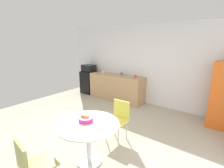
# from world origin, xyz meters

# --- Properties ---
(ground_plane) EXTENTS (6.00, 6.00, 0.00)m
(ground_plane) POSITION_xyz_m (0.00, 0.00, 0.00)
(ground_plane) COLOR #B2A893
(wall_back) EXTENTS (6.00, 0.10, 2.60)m
(wall_back) POSITION_xyz_m (0.00, 3.00, 1.30)
(wall_back) COLOR silver
(wall_back) RESTS_ON ground_plane
(counter_block) EXTENTS (2.06, 0.60, 0.90)m
(counter_block) POSITION_xyz_m (-0.69, 2.65, 0.45)
(counter_block) COLOR tan
(counter_block) RESTS_ON ground_plane
(mini_fridge) EXTENTS (0.54, 0.54, 0.89)m
(mini_fridge) POSITION_xyz_m (-2.07, 2.65, 0.44)
(mini_fridge) COLOR black
(mini_fridge) RESTS_ON ground_plane
(microwave) EXTENTS (0.48, 0.38, 0.26)m
(microwave) POSITION_xyz_m (-2.07, 2.65, 1.02)
(microwave) COLOR black
(microwave) RESTS_ON mini_fridge
(round_table) EXTENTS (1.05, 1.05, 0.74)m
(round_table) POSITION_xyz_m (0.86, -0.30, 0.59)
(round_table) COLOR silver
(round_table) RESTS_ON ground_plane
(chair_yellow) EXTENTS (0.43, 0.43, 0.83)m
(chair_yellow) POSITION_xyz_m (0.83, 0.64, 0.52)
(chair_yellow) COLOR silver
(chair_yellow) RESTS_ON ground_plane
(chair_olive) EXTENTS (0.47, 0.47, 0.83)m
(chair_olive) POSITION_xyz_m (0.73, -1.23, 0.52)
(chair_olive) COLOR silver
(chair_olive) RESTS_ON ground_plane
(fruit_bowl) EXTENTS (0.26, 0.26, 0.11)m
(fruit_bowl) POSITION_xyz_m (0.78, -0.27, 0.78)
(fruit_bowl) COLOR #D8338C
(fruit_bowl) RESTS_ON round_table
(mug_white) EXTENTS (0.13, 0.08, 0.09)m
(mug_white) POSITION_xyz_m (-1.31, 2.67, 0.95)
(mug_white) COLOR white
(mug_white) RESTS_ON counter_block
(mug_green) EXTENTS (0.13, 0.08, 0.09)m
(mug_green) POSITION_xyz_m (-0.54, 2.75, 0.95)
(mug_green) COLOR #3F66BF
(mug_green) RESTS_ON counter_block
(mug_red) EXTENTS (0.13, 0.08, 0.09)m
(mug_red) POSITION_xyz_m (0.07, 2.65, 0.95)
(mug_red) COLOR #D84C4C
(mug_red) RESTS_ON counter_block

